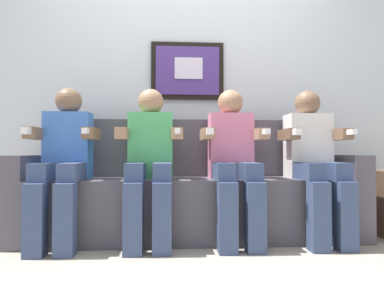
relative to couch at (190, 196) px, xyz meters
The scene contains 7 objects.
ground_plane 0.45m from the couch, 90.00° to the right, with size 6.41×6.41×0.00m, color #9E9384.
back_wall_assembly 1.08m from the couch, 90.01° to the left, with size 4.93×0.10×2.60m.
couch is the anchor object (origin of this frame).
person_leftmost 0.96m from the couch, 169.29° to the right, with size 0.46×0.56×1.11m.
person_left_center 0.45m from the couch, 150.46° to the right, with size 0.46×0.56×1.11m.
person_right_center 0.45m from the couch, 29.58° to the right, with size 0.46×0.56×1.11m.
person_rightmost 0.96m from the couch, 10.71° to the right, with size 0.46×0.56×1.11m.
Camera 1 is at (-0.18, -2.41, 0.64)m, focal length 33.94 mm.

